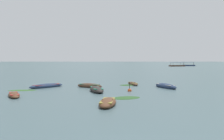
{
  "coord_description": "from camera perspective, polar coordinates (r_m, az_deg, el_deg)",
  "views": [
    {
      "loc": [
        -1.21,
        -6.58,
        3.09
      ],
      "look_at": [
        3.32,
        43.9,
        1.18
      ],
      "focal_mm": 38.77,
      "sensor_mm": 36.0,
      "label": 1
    }
  ],
  "objects": [
    {
      "name": "weed_patch_2",
      "position": [
        30.72,
        3.85,
        -3.61
      ],
      "size": [
        2.31,
        1.79,
        0.14
      ],
      "primitive_type": "ellipsoid",
      "rotation": [
        0.0,
        0.0,
        1.63
      ],
      "color": "#2D5628",
      "rests_on": "ground"
    },
    {
      "name": "rowboat_2",
      "position": [
        29.2,
        -15.19,
        -3.64
      ],
      "size": [
        3.94,
        3.95,
        0.55
      ],
      "color": "navy",
      "rests_on": "ground"
    },
    {
      "name": "weed_patch_1",
      "position": [
        26.97,
        -20.39,
        -4.55
      ],
      "size": [
        2.98,
        1.27,
        0.14
      ],
      "primitive_type": "ellipsoid",
      "rotation": [
        0.0,
        0.0,
        0.06
      ],
      "color": "#38662D",
      "rests_on": "ground"
    },
    {
      "name": "mountain_2",
      "position": [
        1828.8,
        4.84,
        5.26
      ],
      "size": [
        564.02,
        564.02,
        204.72
      ],
      "primitive_type": "cone",
      "color": "#4C5B56",
      "rests_on": "ground"
    },
    {
      "name": "mooring_buoy",
      "position": [
        24.63,
        4.17,
        -4.81
      ],
      "size": [
        0.4,
        0.4,
        1.06
      ],
      "color": "#DB4C1E",
      "rests_on": "ground"
    },
    {
      "name": "rowboat_3",
      "position": [
        24.4,
        -3.67,
        -4.64
      ],
      "size": [
        1.77,
        4.07,
        0.65
      ],
      "color": "#2D2826",
      "rests_on": "ground"
    },
    {
      "name": "ferry_0",
      "position": [
        153.42,
        17.65,
        1.07
      ],
      "size": [
        7.8,
        4.8,
        2.54
      ],
      "color": "navy",
      "rests_on": "ground"
    },
    {
      "name": "rowboat_5",
      "position": [
        28.44,
        12.52,
        -3.73
      ],
      "size": [
        2.07,
        4.15,
        0.63
      ],
      "color": "navy",
      "rests_on": "ground"
    },
    {
      "name": "mountain_1",
      "position": [
        2172.4,
        -21.38,
        6.25
      ],
      "size": [
        1071.63,
        1071.63,
        327.56
      ],
      "primitive_type": "cone",
      "color": "#4C5B56",
      "rests_on": "ground"
    },
    {
      "name": "rowboat_0",
      "position": [
        31.43,
        4.94,
        -3.23
      ],
      "size": [
        1.19,
        3.58,
        0.44
      ],
      "color": "#4C3323",
      "rests_on": "ground"
    },
    {
      "name": "rowboat_4",
      "position": [
        28.31,
        -5.33,
        -3.73
      ],
      "size": [
        3.33,
        2.72,
        0.61
      ],
      "color": "#4C3323",
      "rests_on": "ground"
    },
    {
      "name": "weed_patch_3",
      "position": [
        20.27,
        3.32,
        -6.6
      ],
      "size": [
        3.0,
        2.53,
        0.14
      ],
      "primitive_type": "ellipsoid",
      "rotation": [
        0.0,
        0.0,
        0.38
      ],
      "color": "#2D5628",
      "rests_on": "ground"
    },
    {
      "name": "rowboat_1",
      "position": [
        17.04,
        -1.04,
        -7.68
      ],
      "size": [
        1.79,
        3.65,
        0.56
      ],
      "color": "brown",
      "rests_on": "ground"
    },
    {
      "name": "rowboat_6",
      "position": [
        22.66,
        -22.11,
        -5.47
      ],
      "size": [
        2.05,
        3.46,
        0.44
      ],
      "color": "brown",
      "rests_on": "ground"
    },
    {
      "name": "ground_plane",
      "position": [
        1506.59,
        -5.09,
        2.03
      ],
      "size": [
        6000.0,
        6000.0,
        0.0
      ],
      "primitive_type": "plane",
      "color": "#476066"
    },
    {
      "name": "ferry_1",
      "position": [
        140.97,
        15.05,
        1.01
      ],
      "size": [
        9.37,
        5.58,
        2.54
      ],
      "color": "#4C3323",
      "rests_on": "ground"
    },
    {
      "name": "mountain_3",
      "position": [
        2499.7,
        22.07,
        6.59
      ],
      "size": [
        1064.09,
        1064.09,
        406.58
      ],
      "primitive_type": "cone",
      "color": "slate",
      "rests_on": "ground"
    }
  ]
}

